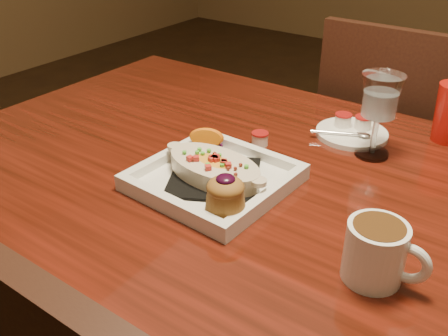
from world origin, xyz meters
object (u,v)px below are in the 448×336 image
Objects in this scene: saucer at (351,131)px; table at (291,236)px; plate at (215,175)px; chair_far at (394,168)px; coffee_mug at (377,251)px; goblet at (380,101)px.

table is at bearing -87.34° from saucer.
plate reaches higher than saucer.
chair_far is 0.76m from plate.
plate reaches higher than table.
table is at bearing 90.00° from chair_far.
plate is at bearing -107.64° from saucer.
chair_far is at bearing 99.77° from coffee_mug.
coffee_mug is 0.37m from goblet.
chair_far reaches higher than plate.
coffee_mug is at bearing -34.28° from table.
chair_far reaches higher than goblet.
table is 0.27m from coffee_mug.
coffee_mug is (0.19, -0.13, 0.14)m from table.
goblet reaches higher than plate.
coffee_mug reaches higher than saucer.
goblet is (-0.13, 0.34, 0.07)m from coffee_mug.
chair_far reaches higher than saucer.
coffee_mug is 0.76× the size of saucer.
chair_far is 0.44m from saucer.
table is 12.97× the size of coffee_mug.
table is 5.77× the size of plate.
chair_far is at bearing 83.03° from plate.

